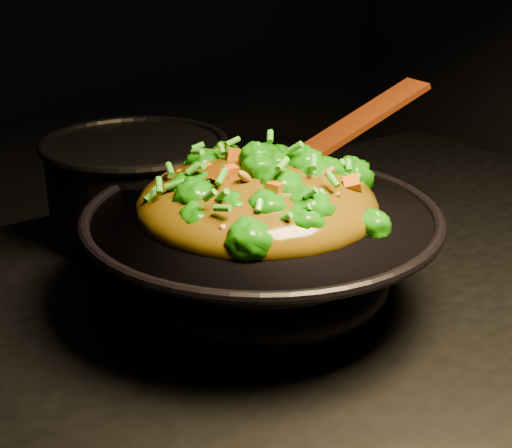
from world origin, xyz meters
TOP-DOWN VIEW (x-y plane):
  - wok at (-0.06, 0.08)m, footprint 0.42×0.42m
  - stir_fry at (-0.05, 0.09)m, footprint 0.28×0.28m
  - spatula at (0.08, 0.13)m, footprint 0.26×0.07m
  - back_pot at (-0.08, 0.32)m, footprint 0.23×0.23m

SIDE VIEW (x-z plane):
  - wok at x=-0.06m, z-range 0.90..1.00m
  - back_pot at x=-0.08m, z-range 0.90..1.03m
  - stir_fry at x=-0.05m, z-range 1.00..1.09m
  - spatula at x=0.08m, z-range 0.99..1.10m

